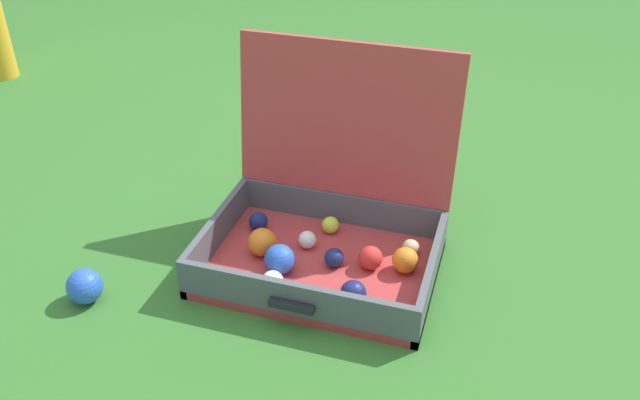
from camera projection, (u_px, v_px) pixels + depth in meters
ground_plane at (333, 261)px, 1.78m from camera, size 16.00×16.00×0.00m
open_suitcase at (327, 221)px, 1.74m from camera, size 0.59×0.50×0.53m
stray_ball_on_grass at (85, 286)px, 1.63m from camera, size 0.09×0.09×0.09m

